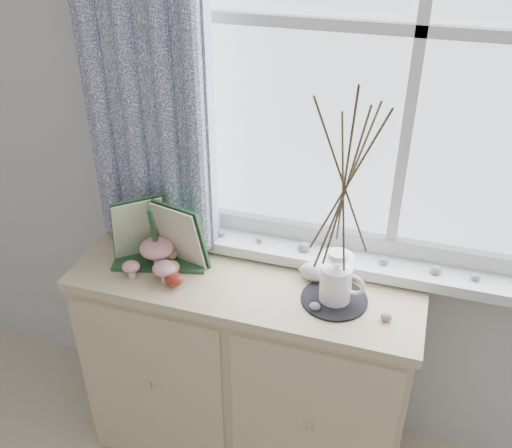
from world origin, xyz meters
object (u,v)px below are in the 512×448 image
sideboard (247,367)px  toadstool_cluster (156,255)px  botanical_book (153,238)px  twig_pitcher (345,180)px

sideboard → toadstool_cluster: size_ratio=6.28×
sideboard → botanical_book: bearing=-170.8°
botanical_book → toadstool_cluster: 0.07m
botanical_book → toadstool_cluster: bearing=-52.4°
botanical_book → twig_pitcher: (0.62, 0.02, 0.30)m
sideboard → twig_pitcher: size_ratio=1.58×
botanical_book → sideboard: bearing=-5.3°
twig_pitcher → sideboard: bearing=-173.1°
sideboard → twig_pitcher: 0.91m
sideboard → botanical_book: size_ratio=3.17×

